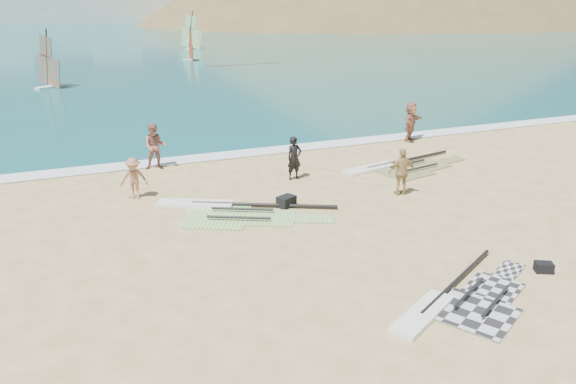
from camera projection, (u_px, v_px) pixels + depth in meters
name	position (u px, v px, depth m)	size (l,w,h in m)	color
ground	(353.00, 273.00, 14.76)	(300.00, 300.00, 0.00)	#DBBF80
sea	(78.00, 27.00, 129.88)	(300.00, 240.00, 0.06)	#0D5D5D
surf_line	(222.00, 156.00, 25.49)	(300.00, 1.20, 0.04)	white
far_town	(4.00, 6.00, 138.43)	(160.00, 8.00, 12.00)	white
headland_main	(396.00, 21.00, 158.78)	(143.00, 143.00, 45.00)	olive
headland_minor	(472.00, 18.00, 180.11)	(70.00, 70.00, 28.00)	olive
rig_grey	(459.00, 302.00, 13.27)	(5.16, 3.58, 0.20)	#272729
rig_green	(228.00, 211.00, 18.92)	(5.77, 4.27, 0.20)	#68CD27
rig_orange	(398.00, 167.00, 23.71)	(6.01, 2.93, 0.20)	#FF6509
gear_bag_near	(286.00, 201.00, 19.36)	(0.60, 0.44, 0.38)	black
gear_bag_far	(544.00, 267.00, 14.79)	(0.45, 0.31, 0.27)	black
person_wetsuit	(294.00, 158.00, 22.05)	(0.63, 0.41, 1.73)	black
beachgoer_left	(155.00, 147.00, 23.36)	(0.94, 0.73, 1.94)	#9B6154
beachgoer_mid	(134.00, 178.00, 19.95)	(0.98, 0.56, 1.52)	#A2694D
beachgoer_back	(402.00, 172.00, 20.31)	(1.02, 0.43, 1.74)	tan
beachgoer_right	(411.00, 122.00, 27.90)	(1.82, 0.58, 1.96)	#A66951
windsurfer_left	(49.00, 71.00, 43.97)	(2.49, 2.61, 4.57)	white
windsurfer_centre	(191.00, 50.00, 62.66)	(2.08, 2.50, 3.73)	white
windsurfer_right	(191.00, 38.00, 76.59)	(2.61, 2.61, 4.99)	white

